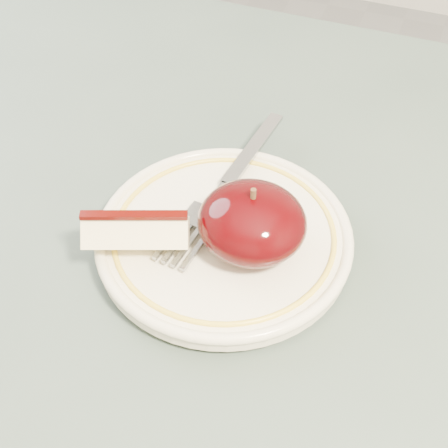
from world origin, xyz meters
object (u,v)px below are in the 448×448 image
(plate, at_px, (224,236))
(apple_half, at_px, (252,222))
(table, at_px, (164,374))

(plate, distance_m, apple_half, 0.04)
(table, relative_size, apple_half, 11.13)
(table, bearing_deg, plate, 72.48)
(table, distance_m, plate, 0.13)
(plate, bearing_deg, apple_half, -10.14)
(table, bearing_deg, apple_half, 56.54)
(plate, height_order, apple_half, apple_half)
(plate, relative_size, apple_half, 2.47)
(plate, xyz_separation_m, apple_half, (0.02, -0.00, 0.03))
(apple_half, bearing_deg, table, -123.46)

